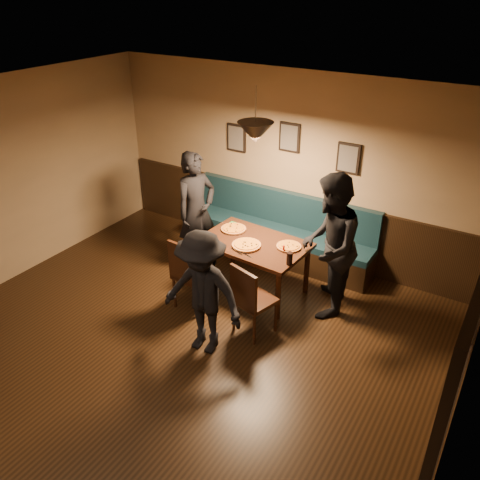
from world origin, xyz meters
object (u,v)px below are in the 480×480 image
(dining_table, at_px, (253,266))
(soda_glass, at_px, (290,258))
(tabasco_bottle, at_px, (284,248))
(diner_right, at_px, (329,246))
(chair_near_right, at_px, (255,299))
(chair_near_left, at_px, (194,273))
(booth_bench, at_px, (277,228))
(diner_front, at_px, (202,294))
(diner_left, at_px, (196,211))

(dining_table, bearing_deg, soda_glass, -17.72)
(tabasco_bottle, bearing_deg, diner_right, 13.48)
(dining_table, distance_m, chair_near_right, 0.91)
(diner_right, bearing_deg, tabasco_bottle, -90.97)
(chair_near_right, relative_size, soda_glass, 5.86)
(chair_near_left, relative_size, soda_glass, 6.14)
(dining_table, xyz_separation_m, soda_glass, (0.66, -0.26, 0.46))
(booth_bench, height_order, diner_front, diner_front)
(diner_front, bearing_deg, soda_glass, 60.76)
(dining_table, distance_m, diner_front, 1.41)
(chair_near_right, distance_m, diner_left, 1.84)
(dining_table, xyz_separation_m, diner_front, (0.13, -1.35, 0.39))
(diner_front, distance_m, tabasco_bottle, 1.37)
(tabasco_bottle, bearing_deg, booth_bench, 121.27)
(booth_bench, bearing_deg, dining_table, -81.50)
(diner_left, bearing_deg, diner_front, -124.87)
(booth_bench, height_order, diner_left, diner_left)
(diner_right, height_order, soda_glass, diner_right)
(chair_near_left, distance_m, diner_front, 0.91)
(chair_near_left, bearing_deg, diner_front, -42.84)
(chair_near_right, height_order, diner_right, diner_right)
(dining_table, distance_m, chair_near_left, 0.87)
(chair_near_left, xyz_separation_m, chair_near_right, (0.94, -0.05, -0.02))
(chair_near_right, relative_size, tabasco_bottle, 8.58)
(dining_table, bearing_deg, booth_bench, 102.20)
(booth_bench, xyz_separation_m, soda_glass, (0.80, -1.23, 0.34))
(booth_bench, xyz_separation_m, diner_left, (-0.91, -0.81, 0.39))
(dining_table, distance_m, soda_glass, 0.84)
(chair_near_left, distance_m, diner_right, 1.76)
(diner_right, bearing_deg, chair_near_right, -46.26)
(booth_bench, height_order, dining_table, booth_bench)
(chair_near_left, distance_m, tabasco_bottle, 1.20)
(soda_glass, distance_m, tabasco_bottle, 0.30)
(chair_near_right, bearing_deg, diner_left, 164.33)
(chair_near_left, relative_size, diner_front, 0.66)
(booth_bench, distance_m, dining_table, 0.99)
(diner_left, bearing_deg, tabasco_bottle, -80.03)
(diner_right, bearing_deg, booth_bench, -141.17)
(chair_near_right, bearing_deg, tabasco_bottle, 106.60)
(chair_near_left, bearing_deg, diner_right, 32.79)
(dining_table, height_order, diner_right, diner_right)
(chair_near_left, height_order, diner_front, diner_front)
(chair_near_right, height_order, diner_front, diner_front)
(diner_right, relative_size, tabasco_bottle, 16.83)
(booth_bench, relative_size, tabasco_bottle, 26.77)
(chair_near_right, xyz_separation_m, tabasco_bottle, (-0.01, 0.74, 0.33))
(diner_right, bearing_deg, dining_table, -98.74)
(booth_bench, bearing_deg, diner_front, -83.35)
(booth_bench, height_order, chair_near_right, booth_bench)
(diner_front, distance_m, soda_glass, 1.22)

